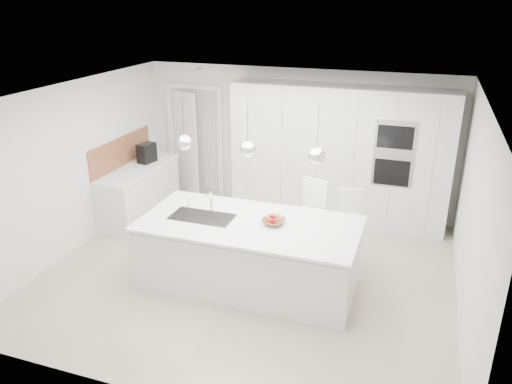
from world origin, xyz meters
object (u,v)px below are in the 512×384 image
(bar_stool_right, at_px, (348,230))
(island_base, at_px, (248,256))
(espresso_machine, at_px, (147,153))
(fruit_bowl, at_px, (273,222))
(bar_stool_left, at_px, (311,224))

(bar_stool_right, bearing_deg, island_base, -155.01)
(bar_stool_right, bearing_deg, espresso_machine, 152.36)
(fruit_bowl, height_order, espresso_machine, espresso_machine)
(island_base, relative_size, espresso_machine, 8.31)
(bar_stool_right, bearing_deg, fruit_bowl, -148.77)
(espresso_machine, bearing_deg, fruit_bowl, -20.17)
(fruit_bowl, xyz_separation_m, espresso_machine, (-2.84, 1.71, 0.13))
(espresso_machine, height_order, bar_stool_left, espresso_machine)
(fruit_bowl, height_order, bar_stool_right, bar_stool_right)
(island_base, xyz_separation_m, bar_stool_left, (0.64, 0.87, 0.18))
(espresso_machine, bearing_deg, bar_stool_right, -2.20)
(island_base, bearing_deg, bar_stool_right, 39.52)
(bar_stool_left, height_order, bar_stool_right, bar_stool_left)
(fruit_bowl, distance_m, bar_stool_right, 1.25)
(island_base, height_order, bar_stool_left, bar_stool_left)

